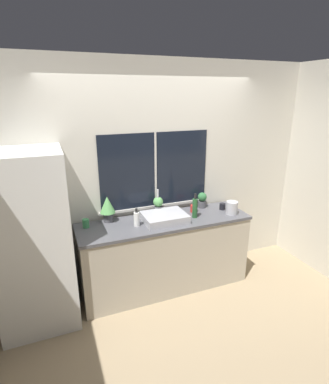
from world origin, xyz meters
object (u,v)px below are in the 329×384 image
Objects in this scene: mug_red at (194,209)px; mug_black at (222,206)px; potted_plant_right at (202,200)px; kettle at (232,207)px; potted_plant_left at (107,207)px; bottle_tall at (195,208)px; sink at (164,217)px; potted_plant_center at (158,205)px; mug_green at (86,223)px; refrigerator at (32,242)px; soap_bottle at (137,219)px.

mug_red is 0.38m from mug_black.
kettle is (0.23, -0.33, -0.02)m from potted_plant_right.
bottle_tall is (0.99, -0.26, -0.06)m from potted_plant_left.
sink is 1.65× the size of bottle_tall.
sink is 6.04× the size of mug_black.
potted_plant_right is at bearing 141.46° from mug_black.
mug_green is at bearing -175.58° from potted_plant_center.
sink is 1.62× the size of potted_plant_left.
potted_plant_center is at bearing 144.57° from bottle_tall.
sink reaches higher than potted_plant_right.
bottle_tall is 0.48m from kettle.
sink is at bearing 174.23° from bottle_tall.
mug_green is 1.70m from mug_black.
mug_black is at bearing -11.37° from potted_plant_center.
refrigerator is 1.45m from potted_plant_center.
potted_plant_center is at bearing -180.00° from potted_plant_right.
potted_plant_right is at bearing 0.00° from potted_plant_center.
kettle is (1.46, -0.33, -0.10)m from potted_plant_left.
mug_green is at bearing 171.16° from bottle_tall.
potted_plant_left reaches higher than soap_bottle.
soap_bottle is at bearing -145.33° from potted_plant_center.
potted_plant_left is 1.39× the size of potted_plant_center.
potted_plant_left is at bearing 167.10° from kettle.
bottle_tall is 0.46m from mug_black.
refrigerator reaches higher than sink.
soap_bottle is at bearing -41.20° from potted_plant_left.
potted_plant_left is 3.49× the size of mug_red.
mug_red is 0.47m from kettle.
potted_plant_left is 1.07m from mug_red.
potted_plant_right is 0.27m from mug_black.
refrigerator is at bearing -179.19° from sink.
kettle is at bearing -4.59° from soap_bottle.
bottle_tall is (0.71, -0.02, 0.04)m from soap_bottle.
potted_plant_right is (0.62, 0.22, 0.06)m from sink.
kettle is at bearing -55.24° from potted_plant_right.
kettle is (0.84, -0.33, -0.03)m from potted_plant_center.
potted_plant_center reaches higher than soap_bottle.
potted_plant_center is 0.46m from mug_red.
bottle_tall reaches higher than mug_green.
mug_black is at bearing 4.21° from sink.
potted_plant_left reaches higher than kettle.
sink is at bearing -164.42° from mug_red.
mug_black is at bearing 12.46° from bottle_tall.
potted_plant_right is 0.41m from kettle.
refrigerator is 0.86m from potted_plant_left.
potted_plant_center is 1.05× the size of soap_bottle.
potted_plant_center reaches higher than mug_red.
soap_bottle is at bearing -17.67° from mug_green.
bottle_tall is (0.37, -0.26, 0.01)m from potted_plant_center.
sink is 2.25× the size of potted_plant_center.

